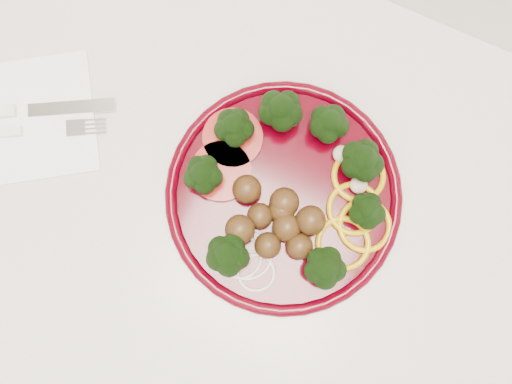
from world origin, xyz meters
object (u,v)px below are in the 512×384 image
at_px(napkin, 31,119).
at_px(knife, 11,111).
at_px(plate, 286,193).
at_px(fork, 9,132).

height_order(napkin, knife, knife).
relative_size(plate, napkin, 1.84).
bearing_deg(plate, napkin, -172.53).
relative_size(knife, fork, 1.13).
bearing_deg(fork, plate, -17.16).
bearing_deg(fork, knife, 83.00).
xyz_separation_m(knife, fork, (0.01, -0.02, -0.00)).
xyz_separation_m(napkin, fork, (-0.01, -0.03, 0.01)).
relative_size(napkin, knife, 0.85).
distance_m(plate, knife, 0.33).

